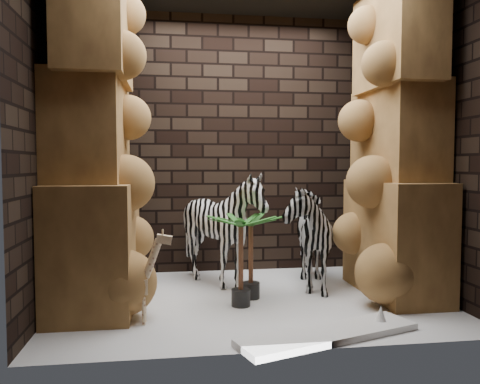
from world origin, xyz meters
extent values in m
plane|color=silver|center=(0.00, 0.00, 0.00)|extent=(3.50, 3.50, 0.00)
plane|color=black|center=(0.00, 1.25, 1.50)|extent=(3.50, 0.00, 3.50)
plane|color=black|center=(0.00, -1.25, 1.50)|extent=(3.50, 0.00, 3.50)
plane|color=black|center=(-1.75, 0.00, 1.50)|extent=(0.00, 3.00, 3.00)
plane|color=black|center=(1.75, 0.00, 1.50)|extent=(0.00, 3.00, 3.00)
imported|color=white|center=(0.62, 0.40, 0.63)|extent=(0.71, 1.13, 1.25)
imported|color=white|center=(-0.21, 0.51, 0.54)|extent=(1.18, 1.35, 1.08)
cube|color=white|center=(0.40, -1.05, 0.03)|extent=(1.45, 0.78, 0.05)
camera|label=1|loc=(-0.73, -4.31, 1.26)|focal=35.52mm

